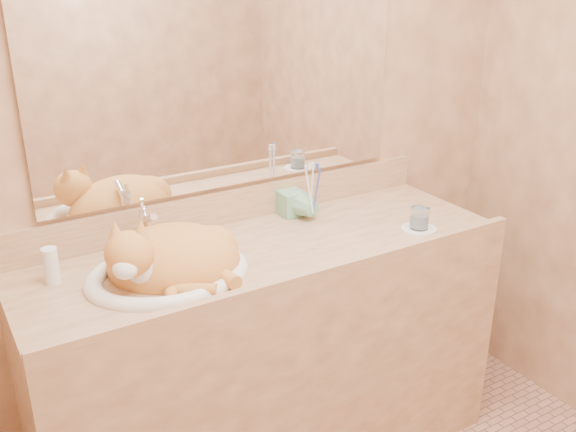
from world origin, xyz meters
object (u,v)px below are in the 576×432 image
soap_dispenser (298,192)px  toothbrush_cup (313,210)px  water_glass (420,218)px  cat (169,256)px  sink_basin (167,253)px  vanity_counter (269,358)px

soap_dispenser → toothbrush_cup: (0.03, -0.06, -0.05)m
water_glass → cat: bearing=171.7°
soap_dispenser → toothbrush_cup: bearing=-67.4°
sink_basin → water_glass: sink_basin is taller
vanity_counter → cat: cat is taller
toothbrush_cup → cat: bearing=-167.8°
cat → soap_dispenser: 0.59m
sink_basin → toothbrush_cup: bearing=17.8°
cat → soap_dispenser: soap_dispenser is taller
vanity_counter → soap_dispenser: bearing=37.6°
sink_basin → water_glass: (0.86, -0.12, -0.03)m
sink_basin → water_glass: 0.87m
vanity_counter → toothbrush_cup: size_ratio=16.30×
cat → water_glass: size_ratio=5.30×
soap_dispenser → toothbrush_cup: 0.08m
toothbrush_cup → water_glass: toothbrush_cup is taller
sink_basin → soap_dispenser: bearing=23.9°
vanity_counter → toothbrush_cup: toothbrush_cup is taller
vanity_counter → soap_dispenser: soap_dispenser is taller
vanity_counter → sink_basin: (-0.35, -0.02, 0.50)m
toothbrush_cup → water_glass: 0.37m
toothbrush_cup → water_glass: (0.27, -0.25, 0.00)m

